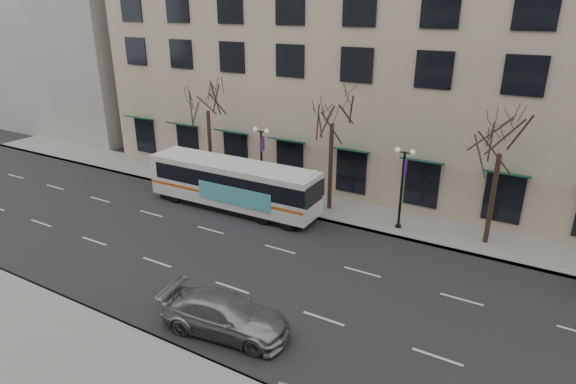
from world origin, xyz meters
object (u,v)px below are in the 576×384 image
Objects in this scene: lamp_post_left at (262,160)px; city_bus at (234,184)px; lamp_post_right at (402,185)px; tree_far_mid at (332,109)px; tree_far_right at (503,137)px; tree_far_left at (207,98)px; silver_car at (226,315)px.

lamp_post_left is 2.74m from city_bus.
lamp_post_left is 1.00× the size of lamp_post_right.
tree_far_mid is 1.06× the size of tree_far_right.
lamp_post_right is at bearing -2.29° from tree_far_left.
lamp_post_right is (10.00, 0.00, 0.00)m from lamp_post_left.
silver_car is (1.79, -13.95, -6.09)m from tree_far_mid.
tree_far_left is 7.18m from city_bus.
lamp_post_left is at bearing 73.51° from city_bus.
lamp_post_right is 0.93× the size of silver_car.
tree_far_left reaches higher than tree_far_right.
tree_far_left is at bearing -180.00° from tree_far_mid.
tree_far_left is 20.00m from tree_far_right.
tree_far_mid is 10.01m from tree_far_right.
tree_far_left is 1.48× the size of silver_car.
tree_far_left reaches higher than lamp_post_left.
tree_far_mid is at bearing 6.85° from lamp_post_left.
city_bus is at bearing -167.33° from lamp_post_right.
tree_far_mid is at bearing 173.17° from lamp_post_right.
tree_far_mid reaches higher than silver_car.
lamp_post_right is at bearing 0.00° from lamp_post_left.
tree_far_mid is (10.00, 0.00, 0.21)m from tree_far_left.
lamp_post_left and lamp_post_right have the same top height.
city_bus reaches higher than silver_car.
lamp_post_left is at bearing -6.83° from tree_far_left.
tree_far_left is 1.60× the size of lamp_post_right.
lamp_post_right reaches higher than city_bus.
tree_far_left is 1.60× the size of lamp_post_left.
tree_far_left is at bearing 177.71° from lamp_post_right.
tree_far_right is at bearing -38.07° from silver_car.
tree_far_right is 17.13m from silver_car.
city_bus is at bearing -105.95° from lamp_post_left.
tree_far_left reaches higher than lamp_post_right.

